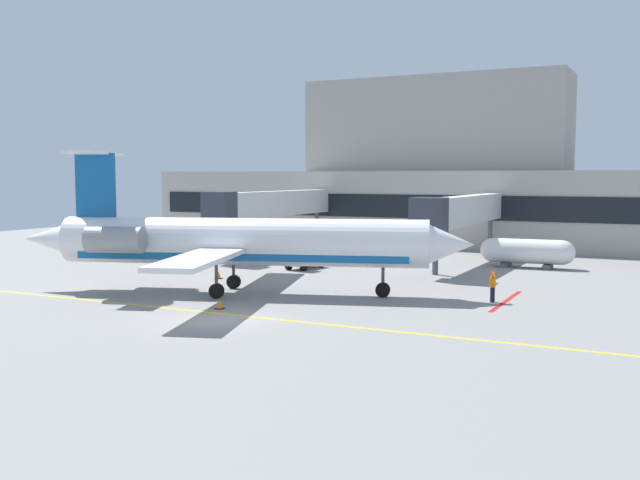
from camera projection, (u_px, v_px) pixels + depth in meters
The scene contains 11 objects.
ground at pixel (219, 321), 37.06m from camera, with size 120.00×120.00×0.11m.
terminal_building at pixel (427, 183), 79.83m from camera, with size 62.94×12.64×18.20m.
jet_bridge_west at pixel (462, 211), 60.05m from camera, with size 2.40×21.27×5.81m.
jet_bridge_east at pixel (271, 204), 68.61m from camera, with size 2.40×20.68×6.03m.
regional_jet at pixel (235, 242), 45.08m from camera, with size 28.31×21.77×8.91m.
baggage_tug at pixel (303, 258), 57.11m from camera, with size 2.06×3.68×2.01m.
pushback_tractor at pixel (199, 248), 64.61m from camera, with size 3.26×3.00×2.11m.
fuel_tank at pixel (527, 251), 58.02m from camera, with size 7.41×2.32×2.32m.
marshaller at pixel (493, 286), 42.16m from camera, with size 0.34×0.83×1.89m.
safety_cone_alpha at pixel (220, 304), 40.10m from camera, with size 0.47×0.47×0.55m.
safety_cone_bravo at pixel (218, 275), 51.91m from camera, with size 0.47×0.47×0.55m.
Camera 1 is at (21.02, -30.34, 7.36)m, focal length 40.60 mm.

